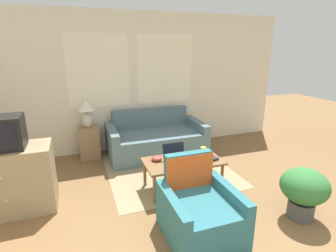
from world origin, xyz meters
The scene contains 15 objects.
wall_back centered at (0.00, 4.09, 1.31)m, with size 6.12×0.06×2.60m.
rug centered at (0.19, 2.89, 0.00)m, with size 1.97×2.04×0.01m.
couch centered at (0.21, 3.60, 0.26)m, with size 1.78×0.93×0.81m.
armchair centered at (-0.02, 1.29, 0.26)m, with size 0.75×0.80×0.83m.
tv_dresser centered at (-2.01, 2.43, 0.41)m, with size 1.01×0.54×0.83m.
television centered at (-2.01, 2.43, 1.02)m, with size 0.50×0.37×0.39m.
side_table centered at (-1.00, 3.81, 0.29)m, with size 0.35×0.35×0.58m.
table_lamp centered at (-1.00, 3.81, 0.90)m, with size 0.29×0.29×0.50m.
coffee_table centered at (0.19, 2.24, 0.38)m, with size 1.10×0.59×0.43m.
laptop centered at (0.09, 2.25, 0.48)m, with size 0.32×0.28×0.23m.
cup_navy centered at (0.60, 2.42, 0.47)m, with size 0.09×0.09×0.08m.
snack_bowl centered at (-0.16, 2.36, 0.46)m, with size 0.15×0.15×0.07m.
book_red centered at (0.57, 2.12, 0.45)m, with size 0.21×0.17×0.04m.
tv_remote centered at (0.34, 2.36, 0.44)m, with size 0.09×0.16×0.02m.
potted_plant centered at (1.25, 1.13, 0.38)m, with size 0.54×0.54×0.62m.
Camera 1 is at (-1.14, -0.89, 1.96)m, focal length 28.00 mm.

